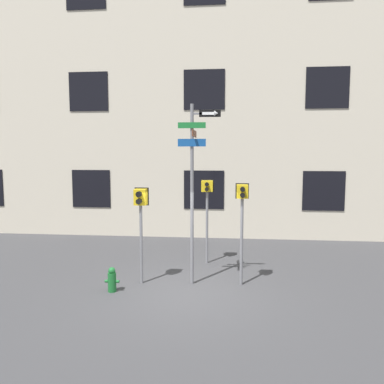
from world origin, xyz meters
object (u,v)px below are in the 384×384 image
object	(u,v)px
street_sign_pole	(194,178)
pedestrian_signal_right	(242,207)
fire_hydrant	(112,280)
pedestrian_signal_left	(141,208)
pedestrian_signal_across	(207,198)

from	to	relation	value
street_sign_pole	pedestrian_signal_right	xyz separation A→B (m)	(1.27, 0.05, -0.78)
fire_hydrant	street_sign_pole	bearing A→B (deg)	20.90
street_sign_pole	fire_hydrant	world-z (taller)	street_sign_pole
pedestrian_signal_left	fire_hydrant	distance (m)	1.98
pedestrian_signal_right	fire_hydrant	world-z (taller)	pedestrian_signal_right
pedestrian_signal_across	pedestrian_signal_right	bearing A→B (deg)	-61.54
pedestrian_signal_across	fire_hydrant	distance (m)	3.99
pedestrian_signal_left	pedestrian_signal_across	xyz separation A→B (m)	(1.66, 2.05, 0.06)
pedestrian_signal_across	fire_hydrant	xyz separation A→B (m)	(-2.26, -2.74, -1.81)
street_sign_pole	pedestrian_signal_left	bearing A→B (deg)	-176.42
street_sign_pole	pedestrian_signal_right	bearing A→B (deg)	2.36
street_sign_pole	pedestrian_signal_across	size ratio (longest dim) A/B	1.78
pedestrian_signal_left	fire_hydrant	world-z (taller)	pedestrian_signal_left
pedestrian_signal_left	pedestrian_signal_across	bearing A→B (deg)	51.11
street_sign_pole	pedestrian_signal_right	distance (m)	1.49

